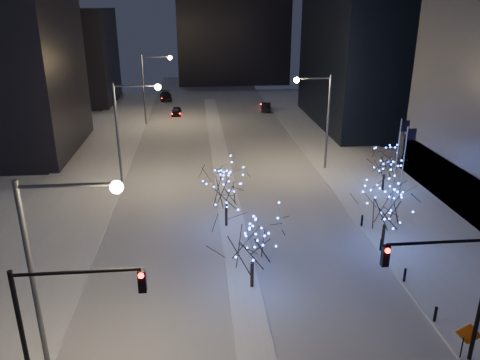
{
  "coord_description": "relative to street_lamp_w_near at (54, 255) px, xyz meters",
  "views": [
    {
      "loc": [
        -2.61,
        -16.42,
        16.66
      ],
      "look_at": [
        0.33,
        14.36,
        5.0
      ],
      "focal_mm": 35.0,
      "sensor_mm": 36.0,
      "label": 1
    }
  ],
  "objects": [
    {
      "name": "road",
      "position": [
        8.94,
        33.0,
        -6.49
      ],
      "size": [
        20.0,
        130.0,
        0.02
      ],
      "primitive_type": "cube",
      "color": "#B2B7C1",
      "rests_on": "ground"
    },
    {
      "name": "median",
      "position": [
        8.94,
        28.0,
        -6.42
      ],
      "size": [
        2.0,
        80.0,
        0.15
      ],
      "primitive_type": "cube",
      "color": "silver",
      "rests_on": "ground"
    },
    {
      "name": "east_sidewalk",
      "position": [
        23.94,
        18.0,
        -6.42
      ],
      "size": [
        10.0,
        90.0,
        0.15
      ],
      "primitive_type": "cube",
      "color": "silver",
      "rests_on": "ground"
    },
    {
      "name": "west_sidewalk",
      "position": [
        -5.06,
        18.0,
        -6.42
      ],
      "size": [
        8.0,
        90.0,
        0.15
      ],
      "primitive_type": "cube",
      "color": "silver",
      "rests_on": "ground"
    },
    {
      "name": "filler_west_far",
      "position": [
        -17.06,
        68.0,
        1.5
      ],
      "size": [
        18.0,
        16.0,
        16.0
      ],
      "primitive_type": "cube",
      "color": "black",
      "rests_on": "ground"
    },
    {
      "name": "street_lamp_w_near",
      "position": [
        0.0,
        0.0,
        0.0
      ],
      "size": [
        4.4,
        0.56,
        10.0
      ],
      "color": "#595E66",
      "rests_on": "ground"
    },
    {
      "name": "street_lamp_w_mid",
      "position": [
        0.0,
        25.0,
        0.0
      ],
      "size": [
        4.4,
        0.56,
        10.0
      ],
      "color": "#595E66",
      "rests_on": "ground"
    },
    {
      "name": "street_lamp_w_far",
      "position": [
        0.0,
        50.0,
        0.0
      ],
      "size": [
        4.4,
        0.56,
        10.0
      ],
      "color": "#595E66",
      "rests_on": "ground"
    },
    {
      "name": "street_lamp_east",
      "position": [
        19.02,
        28.0,
        -0.05
      ],
      "size": [
        3.9,
        0.56,
        10.0
      ],
      "color": "#595E66",
      "rests_on": "ground"
    },
    {
      "name": "traffic_signal_west",
      "position": [
        0.5,
        -2.0,
        -1.74
      ],
      "size": [
        5.26,
        0.43,
        7.0
      ],
      "color": "black",
      "rests_on": "ground"
    },
    {
      "name": "traffic_signal_east",
      "position": [
        17.88,
        -1.0,
        -1.74
      ],
      "size": [
        5.26,
        0.43,
        7.0
      ],
      "color": "black",
      "rests_on": "ground"
    },
    {
      "name": "flagpoles",
      "position": [
        22.3,
        15.25,
        -1.7
      ],
      "size": [
        1.35,
        2.6,
        8.0
      ],
      "color": "silver",
      "rests_on": "east_sidewalk"
    },
    {
      "name": "bollards",
      "position": [
        19.14,
        8.0,
        -5.9
      ],
      "size": [
        0.16,
        12.16,
        0.9
      ],
      "color": "black",
      "rests_on": "east_sidewalk"
    },
    {
      "name": "car_near",
      "position": [
        3.23,
        55.72,
        -5.85
      ],
      "size": [
        1.59,
        3.81,
        1.29
      ],
      "primitive_type": "imported",
      "rotation": [
        0.0,
        0.0,
        -0.02
      ],
      "color": "black",
      "rests_on": "ground"
    },
    {
      "name": "car_mid",
      "position": [
        17.94,
        57.68,
        -5.79
      ],
      "size": [
        2.08,
        4.46,
        1.41
      ],
      "primitive_type": "imported",
      "rotation": [
        0.0,
        0.0,
        3.0
      ],
      "color": "black",
      "rests_on": "ground"
    },
    {
      "name": "car_far",
      "position": [
        0.89,
        68.58,
        -5.77
      ],
      "size": [
        2.53,
        5.22,
        1.46
      ],
      "primitive_type": "imported",
      "rotation": [
        0.0,
        0.0,
        0.1
      ],
      "color": "black",
      "rests_on": "ground"
    },
    {
      "name": "holiday_tree_median_near",
      "position": [
        9.44,
        6.35,
        -3.01
      ],
      "size": [
        5.21,
        5.21,
        5.33
      ],
      "color": "black",
      "rests_on": "median"
    },
    {
      "name": "holiday_tree_median_far",
      "position": [
        8.44,
        15.07,
        -3.04
      ],
      "size": [
        4.53,
        4.53,
        5.1
      ],
      "color": "black",
      "rests_on": "median"
    },
    {
      "name": "holiday_tree_plaza_near",
      "position": [
        19.44,
        10.5,
        -2.98
      ],
      "size": [
        4.9,
        4.9,
        5.29
      ],
      "color": "black",
      "rests_on": "east_sidewalk"
    },
    {
      "name": "holiday_tree_plaza_far",
      "position": [
        23.68,
        21.21,
        -3.58
      ],
      "size": [
        4.25,
        4.25,
        4.24
      ],
      "color": "black",
      "rests_on": "east_sidewalk"
    },
    {
      "name": "construction_sign",
      "position": [
        19.24,
        -0.87,
        -5.13
      ],
      "size": [
        1.15,
        0.53,
        2.03
      ],
      "rotation": [
        0.0,
        0.0,
        -0.41
      ],
      "color": "black",
      "rests_on": "east_sidewalk"
    }
  ]
}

